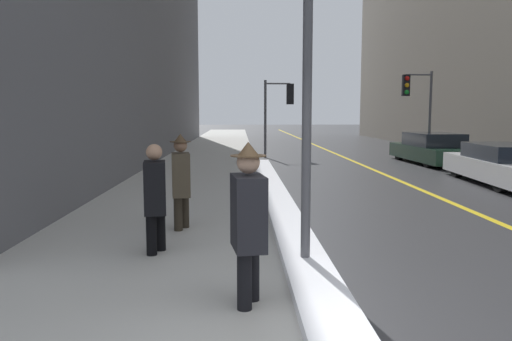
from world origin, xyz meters
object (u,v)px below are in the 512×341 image
Objects in this scene: lamp_post at (308,1)px; parked_car_dark_green at (432,149)px; traffic_light_near at (281,102)px; pedestrian_with_shoulder_bag at (248,218)px; pedestrian_in_glasses at (155,193)px; traffic_light_far at (415,96)px; pedestrian_in_fedora at (181,178)px; parked_car_white at (505,165)px.

parked_car_dark_green is at bearing 62.77° from lamp_post.
lamp_post is 15.95m from traffic_light_near.
pedestrian_in_glasses is (-1.26, 1.94, -0.06)m from pedestrian_with_shoulder_bag.
traffic_light_near is at bearing 165.66° from pedestrian_with_shoulder_bag.
traffic_light_far is 15.59m from pedestrian_in_fedora.
traffic_light_near is at bearing 36.31° from parked_car_white.
traffic_light_near is 5.74m from traffic_light_far.
pedestrian_with_shoulder_bag reaches higher than pedestrian_in_fedora.
traffic_light_far is at bearing -12.44° from traffic_light_near.
traffic_light_near is 0.69× the size of parked_car_white.
pedestrian_in_glasses is 0.31× the size of parked_car_dark_green.
traffic_light_far is 2.99m from parked_car_dark_green.
traffic_light_far reaches higher than pedestrian_in_fedora.
traffic_light_near is (1.01, 15.89, -0.87)m from lamp_post.
pedestrian_with_shoulder_bag is 3.54m from pedestrian_in_fedora.
pedestrian_with_shoulder_bag is 11.18m from parked_car_white.
traffic_light_far is 0.76× the size of parked_car_white.
traffic_light_near reaches higher than parked_car_white.
traffic_light_near is at bearing 159.92° from pedestrian_in_fedora.
parked_car_white is at bearing 113.14° from pedestrian_in_fedora.
traffic_light_far reaches higher than parked_car_dark_green.
parked_car_dark_green is at bearing 88.07° from traffic_light_far.
lamp_post is at bearing 141.97° from parked_car_white.
pedestrian_with_shoulder_bag reaches higher than pedestrian_in_glasses.
parked_car_white is 5.74m from parked_car_dark_green.
pedestrian_in_glasses is at bearing 57.09° from traffic_light_far.
parked_car_dark_green is at bearing -31.37° from traffic_light_near.
traffic_light_near is 0.69× the size of parked_car_dark_green.
pedestrian_in_glasses is at bearing 131.46° from parked_car_white.
lamp_post is 3.25m from pedestrian_in_glasses.
traffic_light_far is 16.91m from pedestrian_in_glasses.
traffic_light_near is 2.01× the size of pedestrian_with_shoulder_bag.
traffic_light_far reaches higher than pedestrian_with_shoulder_bag.
pedestrian_in_fedora is at bearing 130.49° from lamp_post.
traffic_light_far is 2.30× the size of pedestrian_in_fedora.
parked_car_white is at bearing 119.13° from pedestrian_in_glasses.
traffic_light_near is at bearing 86.36° from lamp_post.
traffic_light_far is 0.76× the size of parked_car_dark_green.
pedestrian_in_fedora is (-2.83, -13.76, -1.55)m from traffic_light_near.
pedestrian_with_shoulder_bag is at bearing 9.05° from pedestrian_in_fedora.
parked_car_white is at bearing 48.10° from lamp_post.
pedestrian_in_fedora reaches higher than pedestrian_in_glasses.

